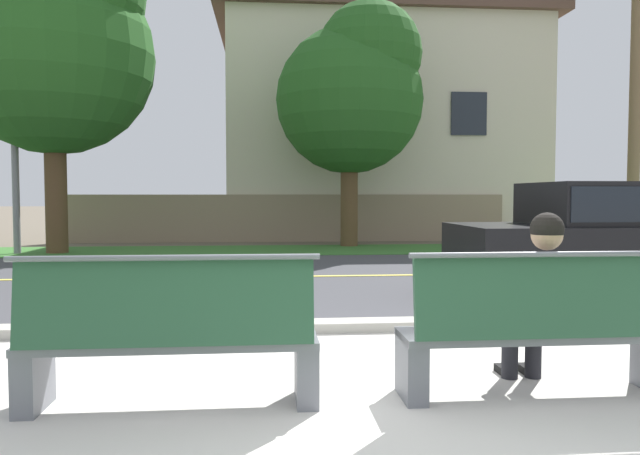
% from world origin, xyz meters
% --- Properties ---
extents(ground_plane, '(140.00, 140.00, 0.00)m').
position_xyz_m(ground_plane, '(0.00, 8.00, 0.00)').
color(ground_plane, '#665B4C').
extents(sidewalk_pavement, '(44.00, 3.60, 0.01)m').
position_xyz_m(sidewalk_pavement, '(0.00, 0.40, 0.01)').
color(sidewalk_pavement, beige).
rests_on(sidewalk_pavement, ground_plane).
extents(curb_edge, '(44.00, 0.30, 0.11)m').
position_xyz_m(curb_edge, '(0.00, 2.35, 0.06)').
color(curb_edge, '#ADA89E').
rests_on(curb_edge, ground_plane).
extents(street_asphalt, '(52.00, 8.00, 0.01)m').
position_xyz_m(street_asphalt, '(0.00, 6.50, 0.00)').
color(street_asphalt, '#424247').
rests_on(street_asphalt, ground_plane).
extents(road_centre_line, '(48.00, 0.14, 0.01)m').
position_xyz_m(road_centre_line, '(0.00, 6.50, 0.01)').
color(road_centre_line, '#E0CC4C').
rests_on(road_centre_line, ground_plane).
extents(far_verge_grass, '(48.00, 2.80, 0.02)m').
position_xyz_m(far_verge_grass, '(0.00, 11.51, 0.01)').
color(far_verge_grass, '#38702D').
rests_on(far_verge_grass, ground_plane).
extents(bench_left, '(1.87, 0.48, 1.01)m').
position_xyz_m(bench_left, '(-1.21, 0.21, 0.46)').
color(bench_left, slate).
rests_on(bench_left, ground_plane).
extents(bench_right, '(1.87, 0.48, 1.01)m').
position_xyz_m(bench_right, '(1.21, 0.21, 0.46)').
color(bench_right, slate).
rests_on(bench_right, ground_plane).
extents(seated_person_grey, '(0.52, 0.68, 1.25)m').
position_xyz_m(seated_person_grey, '(1.28, 0.38, 0.68)').
color(seated_person_grey, black).
rests_on(seated_person_grey, ground_plane).
extents(car_black_near, '(4.30, 1.86, 1.54)m').
position_xyz_m(car_black_near, '(4.09, 4.10, 0.85)').
color(car_black_near, black).
rests_on(car_black_near, ground_plane).
extents(streetlamp, '(0.24, 2.10, 7.09)m').
position_xyz_m(streetlamp, '(-6.42, 11.31, 4.05)').
color(streetlamp, gray).
rests_on(streetlamp, ground_plane).
extents(shade_tree_far_left, '(4.66, 4.66, 7.69)m').
position_xyz_m(shade_tree_far_left, '(-5.40, 11.11, 5.00)').
color(shade_tree_far_left, brown).
rests_on(shade_tree_far_left, ground_plane).
extents(shade_tree_left, '(3.91, 3.91, 6.45)m').
position_xyz_m(shade_tree_left, '(1.74, 12.47, 4.19)').
color(shade_tree_left, brown).
rests_on(shade_tree_left, ground_plane).
extents(palm_tree_tall, '(2.09, 1.98, 8.33)m').
position_xyz_m(palm_tree_tall, '(9.59, 12.45, 6.68)').
color(palm_tree_tall, brown).
rests_on(palm_tree_tall, ground_plane).
extents(garden_wall, '(13.00, 0.36, 1.40)m').
position_xyz_m(garden_wall, '(0.06, 14.44, 0.70)').
color(garden_wall, gray).
rests_on(garden_wall, ground_plane).
extents(house_across_street, '(10.88, 6.91, 7.60)m').
position_xyz_m(house_across_street, '(3.27, 17.64, 3.84)').
color(house_across_street, beige).
rests_on(house_across_street, ground_plane).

